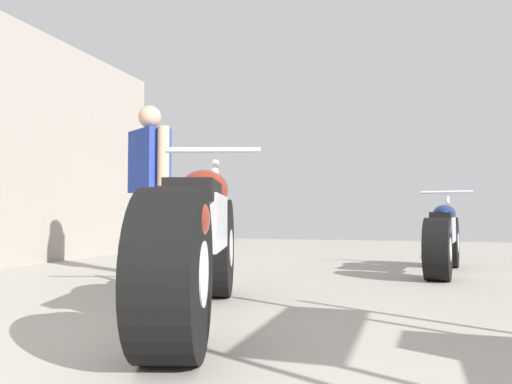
# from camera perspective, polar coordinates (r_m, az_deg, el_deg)

# --- Properties ---
(ground_plane) EXTENTS (15.84, 15.84, 0.00)m
(ground_plane) POSITION_cam_1_polar(r_m,az_deg,el_deg) (3.55, 0.80, -11.75)
(ground_plane) COLOR #9E998E
(motorcycle_maroon_cruiser) EXTENTS (0.93, 2.15, 1.02)m
(motorcycle_maroon_cruiser) POSITION_cam_1_polar(r_m,az_deg,el_deg) (2.62, -6.75, -5.67)
(motorcycle_maroon_cruiser) COLOR black
(motorcycle_maroon_cruiser) RESTS_ON ground_plane
(motorcycle_black_naked) EXTENTS (0.55, 1.77, 0.82)m
(motorcycle_black_naked) POSITION_cam_1_polar(r_m,az_deg,el_deg) (5.07, 20.80, -5.04)
(motorcycle_black_naked) COLOR black
(motorcycle_black_naked) RESTS_ON ground_plane
(mechanic_in_blue) EXTENTS (0.60, 0.43, 1.60)m
(mechanic_in_blue) POSITION_cam_1_polar(r_m,az_deg,el_deg) (4.76, -12.27, 1.53)
(mechanic_in_blue) COLOR #4C4C4C
(mechanic_in_blue) RESTS_ON ground_plane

